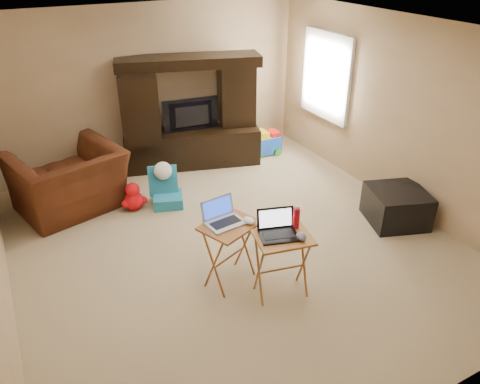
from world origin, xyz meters
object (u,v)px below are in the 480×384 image
laptop_right (279,226)px  mouse_right (301,236)px  push_toy (263,142)px  mouse_left (249,221)px  television (192,116)px  plush_toy (133,196)px  recliner (69,181)px  entertainment_center (191,113)px  water_bottle (296,218)px  child_rocker (167,188)px  tray_table_right (282,265)px  laptop_left (225,214)px  tray_table_left (230,253)px  ottoman (397,206)px

laptop_right → mouse_right: (0.17, -0.14, -0.09)m
push_toy → mouse_left: mouse_left is taller
television → plush_toy: television is taller
recliner → plush_toy: size_ratio=3.25×
entertainment_center → mouse_left: entertainment_center is taller
entertainment_center → water_bottle: 3.32m
child_rocker → laptop_right: 2.39m
child_rocker → plush_toy: size_ratio=1.32×
plush_toy → push_toy: size_ratio=0.69×
television → plush_toy: (-1.30, -0.93, -0.64)m
tray_table_right → laptop_left: (-0.41, 0.46, 0.49)m
push_toy → tray_table_left: 3.45m
television → mouse_right: size_ratio=6.16×
tray_table_right → mouse_left: mouse_left is taller
child_rocker → tray_table_left: 1.88m
recliner → tray_table_right: recliner is taller
recliner → mouse_right: bearing=105.1°
entertainment_center → laptop_right: size_ratio=5.76×
tray_table_left → mouse_right: bearing=-69.2°
ottoman → recliner: bearing=147.8°
plush_toy → mouse_left: mouse_left is taller
mouse_left → mouse_right: bearing=-56.8°
recliner → child_rocker: recliner is taller
tray_table_left → mouse_right: (0.51, -0.55, 0.38)m
ottoman → laptop_left: laptop_left is taller
water_bottle → push_toy: bearing=64.7°
push_toy → laptop_left: bearing=-126.6°
water_bottle → entertainment_center: bearing=85.7°
mouse_left → television: bearing=78.0°
child_rocker → tray_table_right: size_ratio=0.75×
tray_table_left → mouse_left: bearing=-41.9°
entertainment_center → water_bottle: size_ratio=9.79×
television → laptop_left: (-0.85, -2.88, -0.00)m
entertainment_center → mouse_right: (-0.32, -3.51, -0.14)m
television → push_toy: size_ratio=1.51×
water_bottle → plush_toy: bearing=114.2°
laptop_right → mouse_left: 0.38m
plush_toy → tray_table_right: 2.57m
mouse_left → mouse_right: mouse_left is taller
entertainment_center → mouse_left: size_ratio=14.69×
tray_table_right → laptop_right: 0.48m
entertainment_center → television: (0.00, -0.04, -0.04)m
tray_table_left → water_bottle: water_bottle is taller
laptop_right → recliner: bearing=135.8°
push_toy → tray_table_right: bearing=-117.0°
television → tray_table_left: bearing=80.7°
tray_table_right → laptop_left: size_ratio=1.89×
plush_toy → tray_table_right: bearing=-70.7°
recliner → laptop_left: (1.18, -2.36, 0.41)m
tray_table_right → plush_toy: bearing=120.5°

